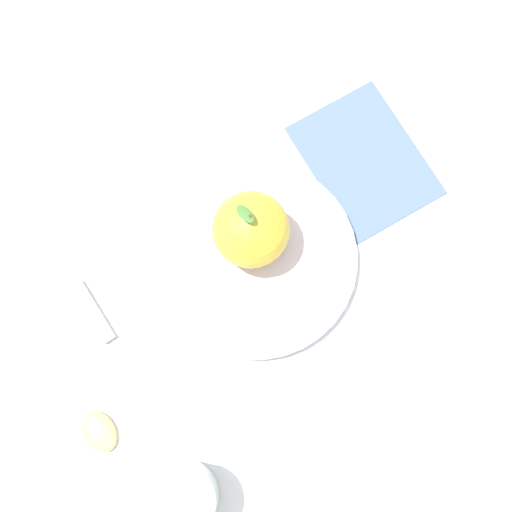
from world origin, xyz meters
name	(u,v)px	position (x,y,z in m)	size (l,w,h in m)	color
ground_plane	(229,280)	(0.00, 0.00, 0.00)	(2.40, 2.40, 0.00)	silver
dinner_plate	(256,258)	(-0.01, -0.03, 0.01)	(0.23, 0.23, 0.01)	silver
apple	(254,232)	(0.00, -0.05, 0.06)	(0.08, 0.08, 0.09)	gold
cup	(182,499)	(-0.08, 0.22, 0.04)	(0.07, 0.07, 0.07)	#B2C6B2
knife	(114,346)	(0.07, 0.13, 0.00)	(0.19, 0.11, 0.01)	silver
spoon	(89,416)	(0.06, 0.20, 0.01)	(0.17, 0.10, 0.01)	#D8B766
linen_napkin	(365,160)	(-0.07, -0.20, 0.00)	(0.12, 0.16, 0.00)	slate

